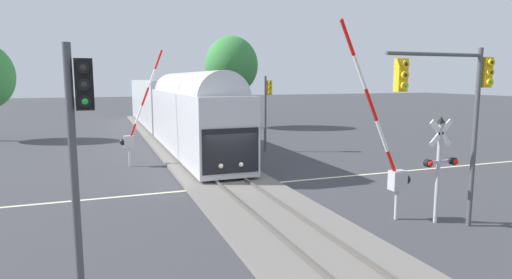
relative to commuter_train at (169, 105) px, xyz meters
name	(u,v)px	position (x,y,z in m)	size (l,w,h in m)	color
ground_plane	(232,187)	(0.00, -18.33, -2.79)	(220.00, 220.00, 0.00)	#3D3D42
road_centre_stripe	(232,187)	(0.00, -18.33, -2.78)	(44.00, 0.20, 0.01)	beige
railway_track	(232,185)	(0.00, -18.33, -2.69)	(4.40, 80.00, 0.32)	slate
commuter_train	(169,105)	(0.00, 0.00, 0.00)	(3.04, 39.31, 5.16)	silver
crossing_gate_near	(391,161)	(3.86, -24.93, -0.60)	(3.09, 0.40, 6.97)	#B7B7BC
crossing_signal_mast	(440,159)	(5.25, -25.74, -0.48)	(1.36, 0.44, 3.77)	#B2B2B7
crossing_gate_far	(133,130)	(-3.95, -11.73, -0.68)	(2.61, 0.40, 6.71)	#B7B7BC
traffic_signal_near_right	(455,94)	(5.08, -26.40, 1.77)	(4.15, 0.38, 6.06)	#4C4C51
traffic_signal_near_left	(79,141)	(-6.15, -28.19, 1.05)	(0.53, 0.38, 5.74)	#4C4C51
traffic_signal_far_side	(267,101)	(5.24, -9.68, 0.73)	(0.53, 0.38, 5.25)	#4C4C51
elm_centre_background	(231,66)	(7.25, 5.23, 3.62)	(5.41, 5.41, 9.39)	brown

